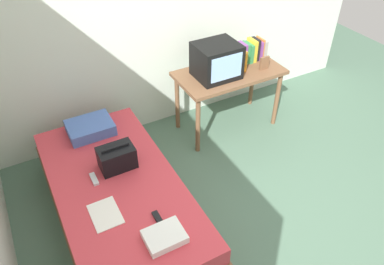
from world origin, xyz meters
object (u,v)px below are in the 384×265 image
Objects in this scene: remote_dark at (158,219)px; folded_towel at (165,236)px; water_bottle at (244,62)px; pillow at (90,128)px; picture_frame at (264,63)px; magazine at (105,214)px; desk at (229,79)px; handbag at (117,158)px; book_row at (251,51)px; tv at (217,61)px; bed at (120,204)px; remote_silver at (94,179)px.

remote_dark is 0.17m from folded_towel.
water_bottle reaches higher than pillow.
water_bottle reaches higher than picture_frame.
picture_frame reaches higher than remote_dark.
magazine is 0.41m from remote_dark.
desk is 1.61m from handbag.
pillow is at bearing -176.47° from book_row.
tv is at bearing -0.04° from pillow.
magazine is at bearing -147.24° from tv.
desk reaches higher than folded_towel.
remote_dark is at bearing -142.39° from water_bottle.
desk is at bearing 44.61° from folded_towel.
picture_frame is 0.94× the size of remote_dark.
tv is at bearing 28.29° from bed.
water_bottle is 0.63× the size of book_row.
magazine is (-2.11, -0.89, -0.30)m from picture_frame.
water_bottle is 0.76× the size of magazine.
folded_towel is (-0.03, -0.17, 0.02)m from remote_dark.
remote_dark is at bearing -84.42° from handbag.
handbag is at bearing 59.68° from magazine.
book_row is (0.21, 0.17, 0.00)m from water_bottle.
remote_silver is 0.51× the size of folded_towel.
water_bottle reaches higher than desk.
folded_towel is at bearing -53.81° from magazine.
picture_frame is 0.35× the size of pillow.
bed is at bearing -114.06° from handbag.
water_bottle is 2.15m from magazine.
water_bottle is at bearing 17.60° from handbag.
folded_towel is (0.04, -0.86, -0.07)m from handbag.
magazine is 0.39m from remote_silver.
pillow is at bearing 79.24° from magazine.
tv is 0.55m from picture_frame.
book_row is 1.94m from pillow.
picture_frame is at bearing 35.78° from folded_towel.
remote_silver is at bearing -160.17° from book_row.
water_bottle is (0.31, -0.05, -0.07)m from tv.
remote_dark is at bearing -64.61° from remote_silver.
remote_dark is at bearing -147.53° from picture_frame.
picture_frame reaches higher than remote_silver.
water_bottle is 0.27m from book_row.
pillow is 2.68× the size of remote_dark.
picture_frame is 1.02× the size of remote_silver.
pillow reaches higher than folded_towel.
desk is (1.58, 0.77, 0.39)m from bed.
tv is at bearing 23.32° from handbag.
book_row is 1.98m from handbag.
folded_towel reaches higher than remote_silver.
magazine is at bearing -149.67° from desk.
book_row is 2.42m from magazine.
desk is at bearing 158.91° from picture_frame.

